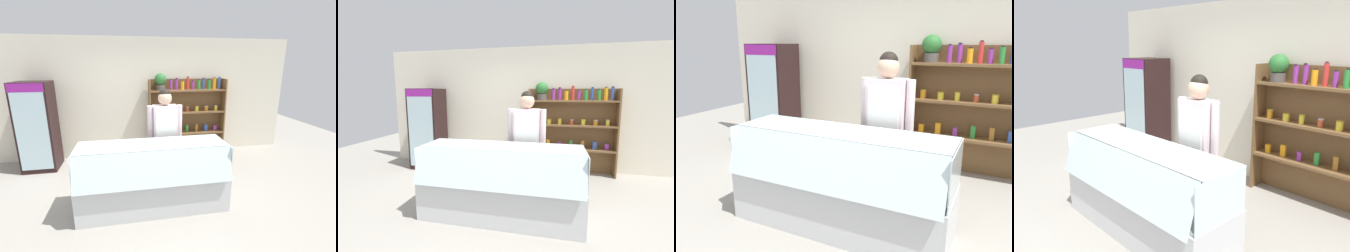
% 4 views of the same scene
% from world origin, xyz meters
% --- Properties ---
extents(ground_plane, '(12.00, 12.00, 0.00)m').
position_xyz_m(ground_plane, '(0.00, 0.00, 0.00)').
color(ground_plane, gray).
extents(back_wall, '(6.80, 0.10, 2.70)m').
position_xyz_m(back_wall, '(0.00, 2.11, 1.35)').
color(back_wall, silver).
rests_on(back_wall, ground).
extents(drinks_fridge, '(0.66, 0.60, 1.80)m').
position_xyz_m(drinks_fridge, '(-2.29, 1.64, 0.90)').
color(drinks_fridge, black).
rests_on(drinks_fridge, ground).
extents(shelving_unit, '(1.79, 0.29, 1.93)m').
position_xyz_m(shelving_unit, '(0.82, 1.91, 1.09)').
color(shelving_unit, brown).
rests_on(shelving_unit, ground).
extents(deli_display_case, '(2.19, 0.77, 1.01)m').
position_xyz_m(deli_display_case, '(-0.16, -0.09, 0.31)').
color(deli_display_case, silver).
rests_on(deli_display_case, ground).
extents(shop_clerk, '(0.59, 0.25, 1.74)m').
position_xyz_m(shop_clerk, '(0.12, 0.46, 1.04)').
color(shop_clerk, '#383D51').
rests_on(shop_clerk, ground).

